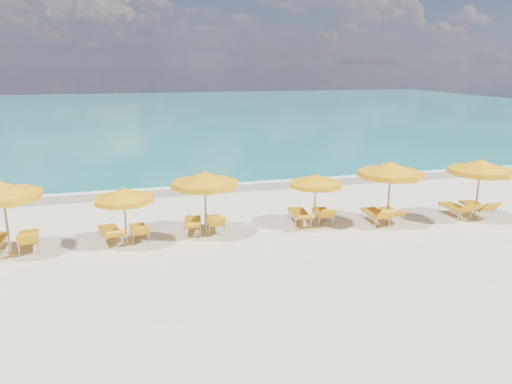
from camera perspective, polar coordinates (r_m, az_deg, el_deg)
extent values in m
plane|color=beige|center=(18.58, 1.20, -4.71)|extent=(120.00, 120.00, 0.00)
cube|color=#126664|center=(65.31, -10.75, 8.96)|extent=(120.00, 80.00, 0.30)
cube|color=tan|center=(25.48, -3.43, 0.62)|extent=(120.00, 2.60, 0.01)
cube|color=white|center=(26.24, -3.79, 1.03)|extent=(120.00, 1.20, 0.03)
cube|color=white|center=(34.40, -16.60, 3.71)|extent=(14.00, 0.36, 0.05)
cube|color=white|center=(43.26, 2.54, 6.43)|extent=(18.00, 0.30, 0.05)
cylinder|color=#A18250|center=(18.16, -26.65, -2.79)|extent=(0.08, 0.08, 2.41)
cone|color=orange|center=(17.91, -27.02, 0.31)|extent=(3.20, 3.20, 0.48)
cylinder|color=orange|center=(17.96, -26.93, -0.42)|extent=(3.23, 3.23, 0.19)
sphere|color=#A18250|center=(17.85, -27.11, 1.08)|extent=(0.11, 0.11, 0.11)
cylinder|color=#A18250|center=(17.60, -14.71, -2.87)|extent=(0.06, 0.06, 2.01)
cone|color=orange|center=(17.37, -14.89, -0.22)|extent=(2.73, 2.73, 0.40)
cylinder|color=orange|center=(17.42, -14.85, -0.84)|extent=(2.75, 2.75, 0.16)
sphere|color=#A18250|center=(17.32, -14.93, 0.44)|extent=(0.09, 0.09, 0.09)
cylinder|color=#A18250|center=(18.06, -5.79, -1.45)|extent=(0.07, 0.07, 2.35)
cone|color=orange|center=(17.81, -5.87, 1.61)|extent=(2.45, 2.45, 0.47)
cylinder|color=orange|center=(17.86, -5.85, 0.89)|extent=(2.47, 2.47, 0.19)
sphere|color=#A18250|center=(17.76, -5.89, 2.36)|extent=(0.10, 0.10, 0.10)
cylinder|color=#A18250|center=(19.26, 6.76, -0.98)|extent=(0.06, 0.06, 2.01)
cone|color=orange|center=(19.05, 6.83, 1.46)|extent=(2.12, 2.12, 0.40)
cylinder|color=orange|center=(19.09, 6.81, 0.89)|extent=(2.14, 2.14, 0.16)
sphere|color=#A18250|center=(19.00, 6.85, 2.06)|extent=(0.09, 0.09, 0.09)
cylinder|color=#A18250|center=(19.91, 14.95, -0.22)|extent=(0.08, 0.08, 2.44)
cone|color=orange|center=(19.68, 15.15, 2.67)|extent=(3.15, 3.15, 0.49)
cylinder|color=orange|center=(19.73, 15.10, 1.99)|extent=(3.18, 3.18, 0.20)
sphere|color=#A18250|center=(19.63, 15.20, 3.38)|extent=(0.11, 0.11, 0.11)
cylinder|color=#A18250|center=(21.67, 24.01, 0.16)|extent=(0.08, 0.08, 2.43)
cone|color=orange|center=(21.46, 24.29, 2.80)|extent=(3.01, 3.01, 0.49)
cylinder|color=orange|center=(21.50, 24.22, 2.18)|extent=(3.03, 3.03, 0.19)
sphere|color=#A18250|center=(21.42, 24.36, 3.45)|extent=(0.11, 0.11, 0.11)
cube|color=orange|center=(18.66, -24.55, -4.68)|extent=(0.83, 1.49, 0.09)
cube|color=orange|center=(17.68, -24.67, -4.94)|extent=(0.70, 0.63, 0.51)
cube|color=orange|center=(18.36, -16.36, -4.26)|extent=(0.87, 1.46, 0.08)
cube|color=orange|center=(17.41, -15.82, -4.65)|extent=(0.72, 0.70, 0.41)
cube|color=orange|center=(18.41, -13.29, -4.12)|extent=(0.66, 1.29, 0.08)
cube|color=orange|center=(17.56, -12.99, -4.33)|extent=(0.60, 0.53, 0.45)
cube|color=orange|center=(18.78, -7.27, -3.37)|extent=(0.81, 1.43, 0.08)
cube|color=orange|center=(17.83, -7.36, -3.82)|extent=(0.69, 0.68, 0.38)
cube|color=orange|center=(18.87, -4.83, -3.26)|extent=(0.61, 1.31, 0.08)
cube|color=orange|center=(17.99, -4.43, -3.41)|extent=(0.59, 0.50, 0.49)
cube|color=orange|center=(19.68, 4.93, -2.40)|extent=(0.79, 1.47, 0.09)
cube|color=orange|center=(18.71, 5.64, -2.89)|extent=(0.70, 0.71, 0.35)
cube|color=orange|center=(19.97, 7.55, -2.32)|extent=(0.77, 1.37, 0.08)
cube|color=orange|center=(19.10, 8.18, -2.47)|extent=(0.65, 0.59, 0.47)
cube|color=orange|center=(20.18, 13.44, -2.34)|extent=(0.71, 1.43, 0.09)
cube|color=orange|center=(19.31, 14.64, -2.50)|extent=(0.66, 0.59, 0.50)
cube|color=orange|center=(20.72, 15.10, -2.18)|extent=(0.68, 1.24, 0.07)
cube|color=orange|center=(19.96, 16.01, -2.41)|extent=(0.59, 0.57, 0.37)
cube|color=orange|center=(22.05, 21.69, -1.59)|extent=(0.61, 1.35, 0.08)
cube|color=orange|center=(21.32, 23.17, -1.64)|extent=(0.61, 0.51, 0.51)
cube|color=orange|center=(22.58, 23.79, -1.40)|extent=(0.70, 1.43, 0.09)
cube|color=orange|center=(21.79, 25.26, -1.51)|extent=(0.65, 0.59, 0.49)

